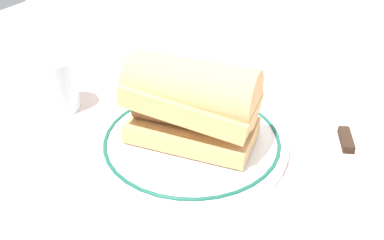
% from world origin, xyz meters
% --- Properties ---
extents(ground_plane, '(1.50, 1.50, 0.00)m').
position_xyz_m(ground_plane, '(0.00, 0.00, 0.00)').
color(ground_plane, beige).
extents(plate, '(0.28, 0.28, 0.01)m').
position_xyz_m(plate, '(-0.02, -0.01, 0.01)').
color(plate, white).
rests_on(plate, ground_plane).
extents(sausage_sandwich, '(0.20, 0.13, 0.12)m').
position_xyz_m(sausage_sandwich, '(-0.02, -0.01, 0.08)').
color(sausage_sandwich, '#E0AC6D').
rests_on(sausage_sandwich, plate).
extents(drinking_glass, '(0.07, 0.07, 0.09)m').
position_xyz_m(drinking_glass, '(-0.26, -0.04, 0.04)').
color(drinking_glass, silver).
rests_on(drinking_glass, ground_plane).
extents(butter_knife, '(0.07, 0.14, 0.01)m').
position_xyz_m(butter_knife, '(0.17, 0.14, 0.00)').
color(butter_knife, silver).
rests_on(butter_knife, ground_plane).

